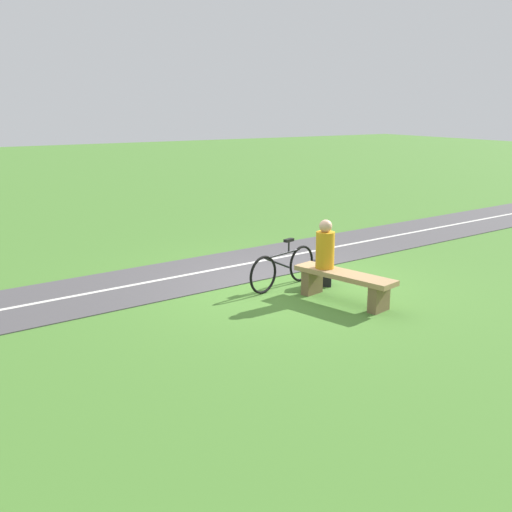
{
  "coord_description": "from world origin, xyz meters",
  "views": [
    {
      "loc": [
        -8.68,
        6.02,
        3.12
      ],
      "look_at": [
        -0.71,
        1.07,
        0.8
      ],
      "focal_mm": 43.71,
      "sensor_mm": 36.0,
      "label": 1
    }
  ],
  "objects_px": {
    "bench": "(344,282)",
    "bicycle": "(283,268)",
    "person_seated": "(325,247)",
    "backpack": "(322,273)"
  },
  "relations": [
    {
      "from": "bench",
      "to": "bicycle",
      "type": "distance_m",
      "value": 1.26
    },
    {
      "from": "bench",
      "to": "backpack",
      "type": "distance_m",
      "value": 0.98
    },
    {
      "from": "bicycle",
      "to": "backpack",
      "type": "bearing_deg",
      "value": 141.24
    },
    {
      "from": "person_seated",
      "to": "bench",
      "type": "bearing_deg",
      "value": -180.0
    },
    {
      "from": "person_seated",
      "to": "bicycle",
      "type": "relative_size",
      "value": 0.49
    },
    {
      "from": "bench",
      "to": "bicycle",
      "type": "bearing_deg",
      "value": 2.86
    },
    {
      "from": "bench",
      "to": "person_seated",
      "type": "relative_size",
      "value": 2.25
    },
    {
      "from": "person_seated",
      "to": "bicycle",
      "type": "bearing_deg",
      "value": 4.2
    },
    {
      "from": "bench",
      "to": "person_seated",
      "type": "bearing_deg",
      "value": 0.0
    },
    {
      "from": "bench",
      "to": "person_seated",
      "type": "xyz_separation_m",
      "value": [
        0.39,
        0.1,
        0.51
      ]
    }
  ]
}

